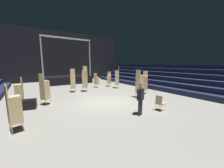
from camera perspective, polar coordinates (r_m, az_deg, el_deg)
ground_plane at (r=9.35m, az=-2.22°, el=-8.49°), size 22.00×30.00×0.10m
arena_end_wall at (r=23.13m, az=-22.44°, el=11.36°), size 22.00×0.30×8.00m
bleacher_bank_right at (r=15.98m, az=23.56°, el=3.16°), size 4.50×24.00×2.70m
stage_riser at (r=19.30m, az=-19.50°, el=2.12°), size 6.62×2.97×6.13m
man_with_tie at (r=6.98m, az=12.68°, el=-6.00°), size 0.57×0.34×1.72m
chair_stack_front_left at (r=15.10m, az=-6.99°, el=1.66°), size 0.60×0.60×1.71m
chair_stack_front_right at (r=10.49m, az=12.12°, el=-0.02°), size 0.49×0.49×2.31m
chair_stack_mid_left at (r=12.94m, az=-12.05°, el=2.21°), size 0.62×0.62×2.56m
chair_stack_mid_right at (r=12.15m, az=14.42°, el=0.70°), size 0.60×0.60×2.14m
chair_stack_mid_centre at (r=14.48m, az=2.25°, el=2.92°), size 0.61×0.61×2.48m
chair_stack_rear_left at (r=12.96m, az=-17.13°, el=1.45°), size 0.52×0.52×2.31m
chair_stack_rear_right at (r=15.66m, az=-1.36°, el=2.14°), size 0.62×0.62×1.79m
chair_stack_rear_centre at (r=6.46m, az=-37.52°, el=-8.80°), size 0.53×0.53×1.96m
chair_stack_aisle_left at (r=9.61m, az=-27.87°, el=-2.19°), size 0.62×0.62×2.14m
chair_stack_aisle_right at (r=10.48m, az=-36.13°, el=-2.73°), size 0.48×0.48×1.88m
equipment_road_case at (r=9.49m, az=-33.49°, el=-7.61°), size 1.01×0.78×0.58m
loose_chair_near_man at (r=8.06m, az=20.67°, el=-7.59°), size 0.47×0.47×0.95m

